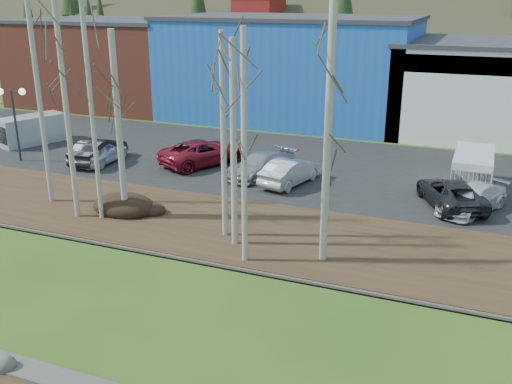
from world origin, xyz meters
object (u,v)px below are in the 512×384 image
at_px(car_4, 291,171).
at_px(car_5, 451,193).
at_px(car_6, 472,199).
at_px(van_white, 472,172).
at_px(car_1, 98,150).
at_px(van_grey, 29,130).
at_px(car_3, 261,165).
at_px(car_2, 203,152).
at_px(car_0, 101,152).
at_px(street_lamp, 13,104).

height_order(car_4, car_5, car_4).
bearing_deg(car_6, van_white, 120.19).
xyz_separation_m(car_1, car_4, (12.32, 0.39, -0.04)).
distance_m(car_1, van_grey, 7.54).
distance_m(car_3, car_5, 10.40).
bearing_deg(van_grey, car_2, 20.35).
relative_size(van_white, van_grey, 0.98).
bearing_deg(van_grey, car_5, 16.35).
xyz_separation_m(car_0, car_1, (-0.28, 0.14, 0.05)).
distance_m(car_1, car_4, 12.32).
distance_m(street_lamp, van_grey, 5.10).
bearing_deg(van_grey, street_lamp, -35.01).
relative_size(car_5, van_grey, 1.03).
bearing_deg(car_1, car_5, 174.63).
xyz_separation_m(street_lamp, car_5, (25.44, 1.53, -2.88)).
bearing_deg(car_3, car_1, -152.98).
relative_size(car_4, van_white, 0.94).
bearing_deg(car_2, car_3, -164.37).
distance_m(car_1, car_6, 21.69).
distance_m(van_white, van_grey, 28.77).
bearing_deg(car_0, car_1, -29.59).
xyz_separation_m(car_5, van_grey, (-27.92, 2.09, 0.28)).
distance_m(car_3, car_4, 2.10).
bearing_deg(street_lamp, car_5, -17.81).
relative_size(car_1, van_grey, 0.96).
height_order(car_0, car_4, car_4).
xyz_separation_m(car_1, car_3, (10.34, 1.08, -0.06)).
xyz_separation_m(car_3, van_grey, (-17.58, 0.99, 0.27)).
relative_size(car_2, car_3, 1.16).
bearing_deg(van_white, car_4, -164.79).
relative_size(car_1, car_2, 0.83).
relative_size(street_lamp, car_2, 0.83).
bearing_deg(car_6, car_0, -153.43).
bearing_deg(car_4, car_3, -5.29).
bearing_deg(car_6, car_3, -160.11).
xyz_separation_m(street_lamp, car_1, (4.77, 1.55, -2.80)).
bearing_deg(car_5, van_grey, -28.81).
height_order(car_1, car_4, car_1).
xyz_separation_m(street_lamp, van_grey, (-2.48, 3.62, -2.59)).
relative_size(car_4, car_5, 0.89).
height_order(car_0, van_white, van_white).
height_order(car_3, car_5, car_3).
bearing_deg(car_0, car_4, 179.95).
distance_m(street_lamp, car_2, 11.84).
distance_m(car_5, car_6, 1.07).
distance_m(car_4, van_white, 9.53).
bearing_deg(van_white, car_6, -86.74).
xyz_separation_m(car_4, van_grey, (-19.56, 1.69, 0.24)).
distance_m(car_4, car_5, 8.37).
height_order(car_3, car_6, car_3).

